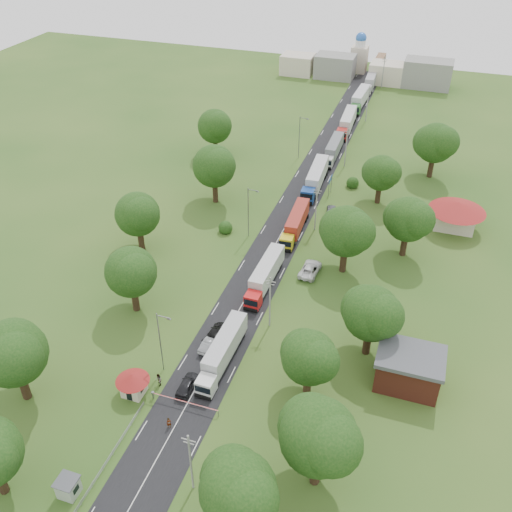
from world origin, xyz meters
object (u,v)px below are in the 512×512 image
at_px(info_sign, 330,182).
at_px(truck_0, 223,351).
at_px(guard_booth, 133,382).
at_px(pedestrian_near, 169,423).
at_px(car_lane_mid, 211,343).
at_px(boom_barrier, 175,400).
at_px(car_lane_front, 187,384).

xyz_separation_m(info_sign, truck_0, (-3.54, -51.12, -0.97)).
xyz_separation_m(guard_booth, pedestrian_near, (6.65, -3.50, -1.37)).
xyz_separation_m(truck_0, car_lane_mid, (-2.66, 2.16, -1.24)).
bearing_deg(pedestrian_near, guard_booth, 122.70).
bearing_deg(boom_barrier, guard_booth, -179.99).
bearing_deg(car_lane_mid, truck_0, 147.81).
xyz_separation_m(boom_barrier, pedestrian_near, (0.81, -3.50, -0.10)).
bearing_deg(pedestrian_near, truck_0, 50.32).
height_order(boom_barrier, truck_0, truck_0).
bearing_deg(boom_barrier, pedestrian_near, -77.04).
xyz_separation_m(car_lane_front, car_lane_mid, (0.00, 8.14, 0.01)).
relative_size(guard_booth, car_lane_mid, 0.92).
distance_m(guard_booth, truck_0, 12.55).
height_order(car_lane_mid, pedestrian_near, pedestrian_near).
xyz_separation_m(boom_barrier, car_lane_front, (0.36, 2.90, -0.11)).
bearing_deg(truck_0, pedestrian_near, -100.14).
xyz_separation_m(truck_0, car_lane_front, (-2.66, -5.98, -1.25)).
xyz_separation_m(truck_0, pedestrian_near, (-2.21, -12.38, -1.24)).
bearing_deg(car_lane_front, pedestrian_near, 92.90).
height_order(guard_booth, info_sign, info_sign).
distance_m(truck_0, car_lane_mid, 3.65).
distance_m(car_lane_mid, pedestrian_near, 14.55).
height_order(guard_booth, car_lane_front, guard_booth).
xyz_separation_m(car_lane_front, pedestrian_near, (0.45, -6.40, 0.01)).
distance_m(truck_0, car_lane_front, 6.66).
bearing_deg(info_sign, boom_barrier, -96.24).
bearing_deg(guard_booth, car_lane_mid, 60.69).
distance_m(info_sign, truck_0, 51.25).
bearing_deg(info_sign, guard_booth, -101.68).
distance_m(boom_barrier, info_sign, 60.39).
bearing_deg(car_lane_mid, guard_booth, 67.60).
bearing_deg(truck_0, guard_booth, -134.93).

